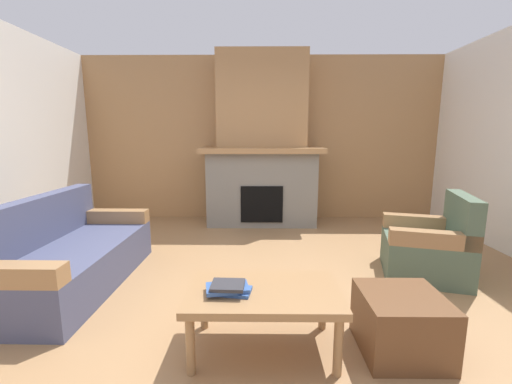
% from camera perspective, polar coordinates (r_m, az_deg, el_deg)
% --- Properties ---
extents(ground, '(9.00, 9.00, 0.00)m').
position_cam_1_polar(ground, '(2.99, 1.31, -18.57)').
color(ground, '#9E754C').
extents(wall_back_wood_panel, '(6.00, 0.12, 2.70)m').
position_cam_1_polar(wall_back_wood_panel, '(5.62, 0.99, 9.20)').
color(wall_back_wood_panel, '#A87A4C').
rests_on(wall_back_wood_panel, ground).
extents(fireplace, '(1.90, 0.82, 2.70)m').
position_cam_1_polar(fireplace, '(5.25, 1.01, 7.11)').
color(fireplace, gray).
rests_on(fireplace, ground).
extents(couch, '(0.86, 1.81, 0.85)m').
position_cam_1_polar(couch, '(3.62, -29.97, -9.78)').
color(couch, '#474C6B').
rests_on(couch, ground).
extents(armchair, '(0.94, 0.94, 0.85)m').
position_cam_1_polar(armchair, '(3.81, 28.03, -8.55)').
color(armchair, '#4C604C').
rests_on(armchair, ground).
extents(coffee_table, '(1.00, 0.60, 0.43)m').
position_cam_1_polar(coffee_table, '(2.25, 1.36, -17.84)').
color(coffee_table, '#997047').
rests_on(coffee_table, ground).
extents(ottoman, '(0.52, 0.52, 0.40)m').
position_cam_1_polar(ottoman, '(2.51, 23.97, -20.20)').
color(ottoman, brown).
rests_on(ottoman, ground).
extents(book_stack_near_edge, '(0.31, 0.21, 0.07)m').
position_cam_1_polar(book_stack_near_edge, '(2.17, -4.80, -16.36)').
color(book_stack_near_edge, '#335699').
rests_on(book_stack_near_edge, coffee_table).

